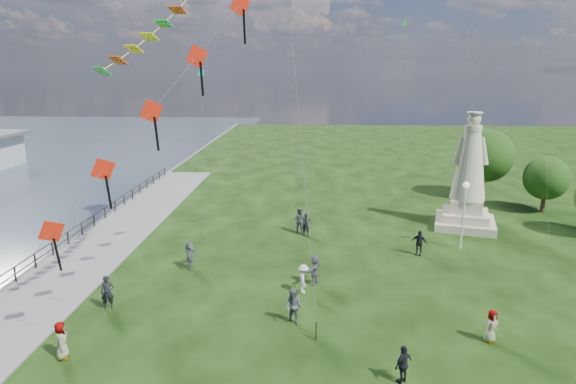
# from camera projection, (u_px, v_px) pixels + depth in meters

# --- Properties ---
(waterfront) EXTENTS (200.00, 200.00, 1.51)m
(waterfront) POSITION_uv_depth(u_px,v_px,m) (45.00, 277.00, 27.94)
(waterfront) COLOR #32424B
(waterfront) RESTS_ON ground
(statue) EXTENTS (5.27, 5.27, 8.71)m
(statue) POSITION_uv_depth(u_px,v_px,m) (468.00, 185.00, 35.98)
(statue) COLOR tan
(statue) RESTS_ON ground
(lamppost) EXTENTS (0.43, 0.43, 4.62)m
(lamppost) POSITION_uv_depth(u_px,v_px,m) (465.00, 201.00, 31.39)
(lamppost) COLOR silver
(lamppost) RESTS_ON ground
(tree_row) EXTENTS (8.72, 14.85, 6.45)m
(tree_row) POSITION_uv_depth(u_px,v_px,m) (519.00, 168.00, 41.21)
(tree_row) COLOR #382314
(tree_row) RESTS_ON ground
(person_0) EXTENTS (0.73, 0.59, 1.75)m
(person_0) POSITION_uv_depth(u_px,v_px,m) (107.00, 292.00, 23.95)
(person_0) COLOR black
(person_0) RESTS_ON ground
(person_1) EXTENTS (1.00, 0.87, 1.75)m
(person_1) POSITION_uv_depth(u_px,v_px,m) (293.00, 307.00, 22.52)
(person_1) COLOR #595960
(person_1) RESTS_ON ground
(person_2) EXTENTS (0.66, 1.08, 1.58)m
(person_2) POSITION_uv_depth(u_px,v_px,m) (303.00, 279.00, 25.72)
(person_2) COLOR silver
(person_2) RESTS_ON ground
(person_3) EXTENTS (1.00, 0.95, 1.56)m
(person_3) POSITION_uv_depth(u_px,v_px,m) (403.00, 364.00, 18.27)
(person_3) COLOR black
(person_3) RESTS_ON ground
(person_4) EXTENTS (0.87, 0.79, 1.51)m
(person_4) POSITION_uv_depth(u_px,v_px,m) (491.00, 326.00, 21.04)
(person_4) COLOR #595960
(person_4) RESTS_ON ground
(person_5) EXTENTS (0.77, 1.57, 1.65)m
(person_5) POSITION_uv_depth(u_px,v_px,m) (190.00, 255.00, 28.92)
(person_5) COLOR #595960
(person_5) RESTS_ON ground
(person_6) EXTENTS (0.62, 0.41, 1.68)m
(person_6) POSITION_uv_depth(u_px,v_px,m) (306.00, 225.00, 34.60)
(person_6) COLOR black
(person_6) RESTS_ON ground
(person_7) EXTENTS (1.06, 0.84, 1.89)m
(person_7) POSITION_uv_depth(u_px,v_px,m) (299.00, 220.00, 35.35)
(person_7) COLOR #595960
(person_7) RESTS_ON ground
(person_9) EXTENTS (1.10, 0.86, 1.68)m
(person_9) POSITION_uv_depth(u_px,v_px,m) (419.00, 243.00, 30.96)
(person_9) COLOR black
(person_9) RESTS_ON ground
(person_10) EXTENTS (0.72, 0.91, 1.63)m
(person_10) POSITION_uv_depth(u_px,v_px,m) (61.00, 340.00, 19.82)
(person_10) COLOR #595960
(person_10) RESTS_ON ground
(person_11) EXTENTS (1.35, 1.72, 1.71)m
(person_11) POSITION_uv_depth(u_px,v_px,m) (314.00, 270.00, 26.74)
(person_11) COLOR #595960
(person_11) RESTS_ON ground
(red_kite_train) EXTENTS (12.63, 9.35, 17.26)m
(red_kite_train) POSITION_uv_depth(u_px,v_px,m) (171.00, 93.00, 20.59)
(red_kite_train) COLOR black
(red_kite_train) RESTS_ON ground
(small_kites) EXTENTS (25.26, 14.64, 32.69)m
(small_kites) POSITION_uv_depth(u_px,v_px,m) (381.00, 7.00, 37.15)
(small_kites) COLOR teal
(small_kites) RESTS_ON ground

